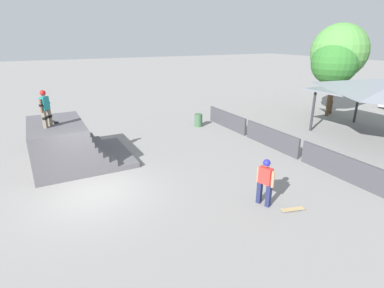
# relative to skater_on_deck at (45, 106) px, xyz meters

# --- Properties ---
(ground_plane) EXTENTS (160.00, 160.00, 0.00)m
(ground_plane) POSITION_rel_skater_on_deck_xyz_m (3.05, 1.16, -2.95)
(ground_plane) COLOR gray
(quarter_pipe_ramp) EXTENTS (4.12, 4.35, 2.04)m
(quarter_pipe_ramp) POSITION_rel_skater_on_deck_xyz_m (-0.51, 0.66, -2.05)
(quarter_pipe_ramp) COLOR #565459
(quarter_pipe_ramp) RESTS_ON ground
(skater_on_deck) EXTENTS (0.63, 0.52, 1.59)m
(skater_on_deck) POSITION_rel_skater_on_deck_xyz_m (0.00, 0.00, 0.00)
(skater_on_deck) COLOR #6B6051
(skater_on_deck) RESTS_ON quarter_pipe_ramp
(skateboard_on_deck) EXTENTS (0.80, 0.49, 0.09)m
(skateboard_on_deck) POSITION_rel_skater_on_deck_xyz_m (-0.66, 0.22, -0.86)
(skateboard_on_deck) COLOR silver
(skateboard_on_deck) RESTS_ON quarter_pipe_ramp
(bystander_walking) EXTENTS (0.69, 0.36, 1.76)m
(bystander_walking) POSITION_rel_skater_on_deck_xyz_m (6.75, 6.40, -1.92)
(bystander_walking) COLOR #1E2347
(bystander_walking) RESTS_ON ground
(skateboard_on_ground) EXTENTS (0.41, 0.87, 0.09)m
(skateboard_on_ground) POSITION_rel_skater_on_deck_xyz_m (7.55, 7.01, -2.89)
(skateboard_on_ground) COLOR blue
(skateboard_on_ground) RESTS_ON ground
(barrier_fence) EXTENTS (12.60, 0.12, 1.05)m
(barrier_fence) POSITION_rel_skater_on_deck_xyz_m (2.23, 10.74, -2.43)
(barrier_fence) COLOR #3D3D42
(barrier_fence) RESTS_ON ground
(tree_beside_pavilion) EXTENTS (4.05, 4.05, 6.73)m
(tree_beside_pavilion) POSITION_rel_skater_on_deck_xyz_m (-1.51, 20.15, 1.74)
(tree_beside_pavilion) COLOR brown
(tree_beside_pavilion) RESTS_ON ground
(tree_far_back) EXTENTS (3.31, 3.31, 5.65)m
(tree_far_back) POSITION_rel_skater_on_deck_xyz_m (-1.16, 19.40, 1.03)
(tree_far_back) COLOR brown
(tree_far_back) RESTS_ON ground
(trash_bin) EXTENTS (0.52, 0.52, 0.85)m
(trash_bin) POSITION_rel_skater_on_deck_xyz_m (-3.17, 9.20, -2.53)
(trash_bin) COLOR #385B3D
(trash_bin) RESTS_ON ground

